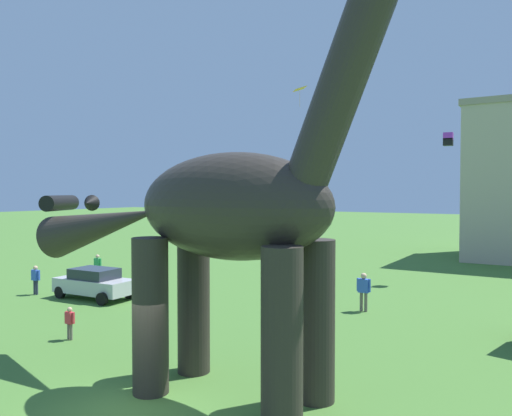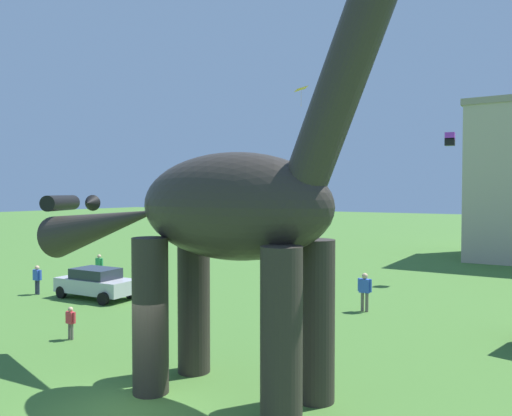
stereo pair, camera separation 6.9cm
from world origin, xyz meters
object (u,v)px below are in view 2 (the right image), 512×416
(dinosaur_sculpture, at_px, (229,206))
(kite_high_right, at_px, (450,139))
(person_far_spectator, at_px, (37,277))
(person_watching_child, at_px, (99,264))
(kite_trailing, at_px, (301,89))
(parked_sedan_left, at_px, (96,283))
(person_vendor_side, at_px, (71,320))
(kite_drifting, at_px, (67,203))
(person_near_flyer, at_px, (365,288))

(dinosaur_sculpture, xyz_separation_m, kite_high_right, (1.50, 21.44, 3.59))
(person_far_spectator, height_order, kite_high_right, kite_high_right)
(person_watching_child, height_order, kite_trailing, kite_trailing)
(kite_high_right, bearing_deg, dinosaur_sculpture, -94.01)
(kite_trailing, bearing_deg, parked_sedan_left, -125.35)
(parked_sedan_left, distance_m, person_vendor_side, 7.31)
(dinosaur_sculpture, xyz_separation_m, kite_drifting, (-7.22, 0.48, -0.01))
(dinosaur_sculpture, height_order, person_vendor_side, dinosaur_sculpture)
(kite_trailing, relative_size, kite_drifting, 0.61)
(dinosaur_sculpture, height_order, kite_trailing, dinosaur_sculpture)
(parked_sedan_left, xyz_separation_m, person_watching_child, (-4.35, 4.00, 0.13))
(parked_sedan_left, height_order, person_vendor_side, parked_sedan_left)
(dinosaur_sculpture, xyz_separation_m, person_near_flyer, (-0.16, 11.05, -4.02))
(kite_high_right, bearing_deg, person_far_spectator, -138.32)
(kite_high_right, bearing_deg, person_near_flyer, -99.07)
(person_vendor_side, bearing_deg, person_near_flyer, -41.72)
(person_far_spectator, bearing_deg, dinosaur_sculpture, 23.30)
(person_watching_child, height_order, kite_high_right, kite_high_right)
(parked_sedan_left, distance_m, kite_trailing, 16.05)
(dinosaur_sculpture, height_order, person_near_flyer, dinosaur_sculpture)
(person_watching_child, bearing_deg, person_far_spectator, 178.37)
(parked_sedan_left, relative_size, person_far_spectator, 2.78)
(dinosaur_sculpture, xyz_separation_m, person_far_spectator, (-16.32, 5.57, -4.16))
(person_far_spectator, distance_m, kite_trailing, 18.27)
(person_watching_child, relative_size, person_near_flyer, 0.88)
(parked_sedan_left, bearing_deg, person_near_flyer, 16.26)
(person_vendor_side, xyz_separation_m, kite_high_right, (9.45, 20.30, 7.95))
(kite_trailing, bearing_deg, person_vendor_side, -97.33)
(person_watching_child, relative_size, kite_drifting, 0.78)
(person_watching_child, bearing_deg, kite_drifting, -147.11)
(person_near_flyer, xyz_separation_m, kite_high_right, (1.66, 10.39, 7.61))
(person_vendor_side, relative_size, kite_high_right, 1.53)
(kite_trailing, xyz_separation_m, kite_drifting, (-1.21, -15.73, -6.53))
(parked_sedan_left, bearing_deg, kite_trailing, 51.36)
(dinosaur_sculpture, relative_size, kite_high_right, 17.78)
(person_near_flyer, xyz_separation_m, kite_trailing, (-5.85, 5.16, 10.54))
(kite_drifting, bearing_deg, person_vendor_side, 137.84)
(kite_trailing, distance_m, kite_drifting, 17.08)
(person_watching_child, relative_size, kite_trailing, 1.28)
(person_far_spectator, bearing_deg, kite_drifting, 12.93)
(dinosaur_sculpture, xyz_separation_m, person_vendor_side, (-7.94, 1.14, -4.36))
(dinosaur_sculpture, relative_size, parked_sedan_left, 3.28)
(dinosaur_sculpture, distance_m, person_vendor_side, 9.13)
(person_watching_child, xyz_separation_m, person_far_spectator, (0.91, -4.97, 0.00))
(dinosaur_sculpture, height_order, person_far_spectator, dinosaur_sculpture)
(parked_sedan_left, relative_size, kite_trailing, 3.55)
(kite_drifting, bearing_deg, person_watching_child, 134.86)
(person_vendor_side, bearing_deg, kite_drifting, -135.73)
(kite_drifting, distance_m, kite_high_right, 22.98)
(person_near_flyer, height_order, person_far_spectator, person_near_flyer)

